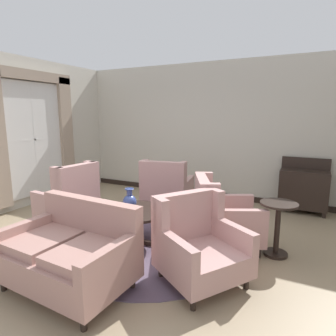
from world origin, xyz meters
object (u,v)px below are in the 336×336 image
at_px(sideboard, 303,189).
at_px(armchair_beside_settee, 222,218).
at_px(armchair_far_left, 167,191).
at_px(settee, 70,253).
at_px(armchair_near_sideboard, 198,245).
at_px(side_table, 278,224).
at_px(armchair_near_window, 70,203).
at_px(coffee_table, 135,216).
at_px(porcelain_vase, 130,201).

bearing_deg(sideboard, armchair_beside_settee, -114.86).
bearing_deg(armchair_far_left, settee, 83.17).
relative_size(armchair_near_sideboard, armchair_beside_settee, 1.02).
bearing_deg(settee, side_table, 45.61).
relative_size(settee, armchair_beside_settee, 1.24).
xyz_separation_m(armchair_near_sideboard, armchair_near_window, (-2.32, 0.39, 0.05)).
height_order(coffee_table, armchair_far_left, armchair_far_left).
distance_m(coffee_table, sideboard, 3.34).
xyz_separation_m(armchair_beside_settee, side_table, (0.73, 0.06, 0.01)).
relative_size(armchair_far_left, side_table, 1.43).
distance_m(armchair_far_left, armchair_beside_settee, 1.60).
relative_size(coffee_table, armchair_near_window, 0.85).
distance_m(armchair_beside_settee, sideboard, 2.33).
bearing_deg(sideboard, side_table, -96.89).
bearing_deg(sideboard, coffee_table, -129.27).
relative_size(armchair_near_sideboard, side_table, 1.60).
bearing_deg(porcelain_vase, armchair_near_window, -179.19).
bearing_deg(armchair_near_window, porcelain_vase, 96.54).
bearing_deg(coffee_table, settee, -91.87).
xyz_separation_m(porcelain_vase, side_table, (1.92, 0.60, -0.21)).
height_order(coffee_table, sideboard, sideboard).
distance_m(armchair_near_sideboard, sideboard, 3.20).
relative_size(armchair_near_sideboard, armchair_far_left, 1.11).
distance_m(coffee_table, porcelain_vase, 0.24).
height_order(settee, armchair_near_sideboard, armchair_near_sideboard).
relative_size(armchair_near_window, side_table, 1.52).
bearing_deg(porcelain_vase, side_table, 17.38).
height_order(armchair_far_left, side_table, armchair_far_left).
bearing_deg(armchair_near_window, settee, 50.77).
height_order(armchair_beside_settee, armchair_near_window, armchair_near_window).
bearing_deg(settee, coffee_table, 91.01).
height_order(armchair_near_sideboard, armchair_beside_settee, armchair_beside_settee).
height_order(armchair_beside_settee, sideboard, sideboard).
bearing_deg(armchair_near_window, sideboard, 134.59).
distance_m(settee, armchair_far_left, 2.60).
distance_m(armchair_far_left, armchair_near_window, 1.76).
bearing_deg(coffee_table, armchair_far_left, 97.65).
bearing_deg(armchair_near_window, coffee_table, 99.29).
relative_size(settee, sideboard, 1.36).
xyz_separation_m(armchair_far_left, sideboard, (2.30, 1.22, 0.04)).
xyz_separation_m(settee, armchair_near_sideboard, (1.18, 0.76, 0.02)).
height_order(armchair_near_sideboard, armchair_near_window, armchair_near_window).
relative_size(armchair_far_left, sideboard, 1.00).
bearing_deg(armchair_far_left, sideboard, -162.17).
xyz_separation_m(coffee_table, side_table, (1.87, 0.54, 0.01)).
bearing_deg(sideboard, settee, -119.52).
relative_size(settee, side_table, 1.94).
distance_m(armchair_far_left, side_table, 2.22).
bearing_deg(coffee_table, sideboard, 50.73).
bearing_deg(side_table, armchair_near_window, -168.58).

